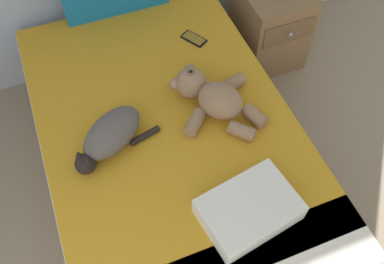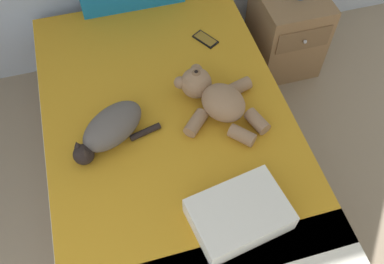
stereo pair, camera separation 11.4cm
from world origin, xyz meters
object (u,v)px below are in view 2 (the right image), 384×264
bed (171,148)px  teddy_bear (215,98)px  throw_pillow (239,214)px  nightstand (286,31)px  cat (110,129)px  cell_phone (205,39)px

bed → teddy_bear: bearing=4.4°
throw_pillow → nightstand: size_ratio=0.71×
bed → cat: bearing=-174.8°
bed → cell_phone: bearing=55.7°
nightstand → cat: bearing=-150.7°
bed → nightstand: size_ratio=3.52×
bed → cat: cat is taller
cell_phone → throw_pillow: 1.12m
cell_phone → cat: bearing=-140.1°
teddy_bear → throw_pillow: (-0.09, -0.62, -0.02)m
teddy_bear → nightstand: 1.04m
bed → nightstand: 1.20m
teddy_bear → cell_phone: bearing=78.8°
teddy_bear → bed: bearing=-175.6°
bed → nightstand: bearing=35.0°
cat → cell_phone: size_ratio=2.66×
teddy_bear → cell_phone: (0.10, 0.49, -0.07)m
throw_pillow → teddy_bear: bearing=82.0°
cat → teddy_bear: bearing=4.8°
bed → cell_phone: (0.35, 0.51, 0.27)m
bed → cat: (-0.29, -0.03, 0.34)m
bed → cell_phone: cell_phone is taller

